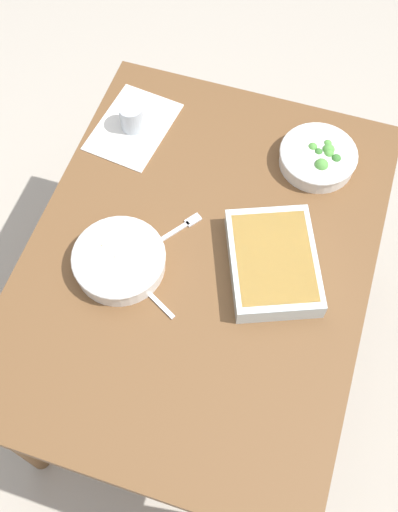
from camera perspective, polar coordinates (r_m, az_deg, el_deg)
ground_plane at (r=2.28m, az=0.00°, el=-8.84°), size 6.00×6.00×0.00m
dining_table at (r=1.68m, az=0.00°, el=-1.45°), size 1.20×0.90×0.74m
placemat at (r=1.85m, az=-6.21°, el=12.02°), size 0.30×0.23×0.00m
stew_bowl at (r=1.57m, az=-7.53°, el=-0.38°), size 0.24×0.24×0.06m
broccoli_bowl at (r=1.77m, az=11.16°, el=9.14°), size 0.22×0.22×0.07m
baking_dish at (r=1.56m, az=7.00°, el=-0.54°), size 0.36×0.32×0.06m
drink_cup at (r=1.83m, az=-6.32°, el=12.75°), size 0.07×0.07×0.08m
spoon_by_stew at (r=1.56m, az=-5.24°, el=-3.02°), size 0.10×0.16×0.01m
fork_on_table at (r=1.64m, az=-2.04°, el=2.49°), size 0.15×0.12×0.01m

